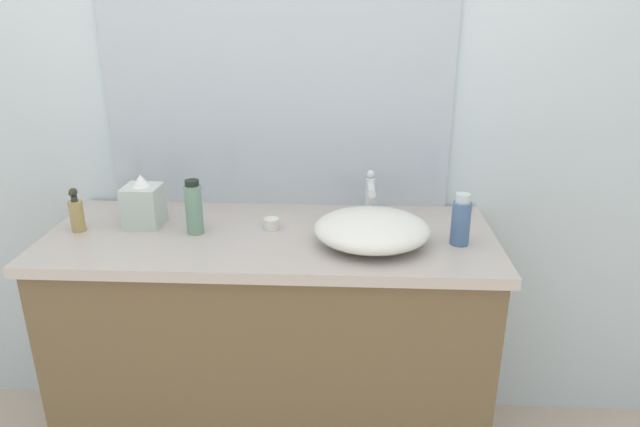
# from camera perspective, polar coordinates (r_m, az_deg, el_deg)

# --- Properties ---
(bathroom_wall_rear) EXTENTS (6.00, 0.06, 2.60)m
(bathroom_wall_rear) POSITION_cam_1_polar(r_m,az_deg,el_deg) (2.07, -4.72, 11.94)
(bathroom_wall_rear) COLOR silver
(bathroom_wall_rear) RESTS_ON ground
(vanity_counter) EXTENTS (1.46, 0.58, 0.90)m
(vanity_counter) POSITION_cam_1_polar(r_m,az_deg,el_deg) (2.08, -4.60, -13.44)
(vanity_counter) COLOR brown
(vanity_counter) RESTS_ON ground
(wall_mirror_panel) EXTENTS (1.22, 0.01, 1.09)m
(wall_mirror_panel) POSITION_cam_1_polar(r_m,az_deg,el_deg) (2.02, -4.38, 15.83)
(wall_mirror_panel) COLOR #B2BCC6
(wall_mirror_panel) RESTS_ON vanity_counter
(sink_basin) EXTENTS (0.36, 0.33, 0.10)m
(sink_basin) POSITION_cam_1_polar(r_m,az_deg,el_deg) (1.77, 5.22, -1.58)
(sink_basin) COLOR white
(sink_basin) RESTS_ON vanity_counter
(faucet) EXTENTS (0.03, 0.15, 0.18)m
(faucet) POSITION_cam_1_polar(r_m,az_deg,el_deg) (1.92, 5.07, 1.95)
(faucet) COLOR silver
(faucet) RESTS_ON vanity_counter
(soap_dispenser) EXTENTS (0.05, 0.05, 0.15)m
(soap_dispenser) POSITION_cam_1_polar(r_m,az_deg,el_deg) (2.02, -23.19, 0.02)
(soap_dispenser) COLOR tan
(soap_dispenser) RESTS_ON vanity_counter
(lotion_bottle) EXTENTS (0.06, 0.06, 0.16)m
(lotion_bottle) POSITION_cam_1_polar(r_m,az_deg,el_deg) (1.80, 13.92, -0.71)
(lotion_bottle) COLOR #496790
(lotion_bottle) RESTS_ON vanity_counter
(perfume_bottle) EXTENTS (0.05, 0.05, 0.18)m
(perfume_bottle) POSITION_cam_1_polar(r_m,az_deg,el_deg) (1.87, -12.51, 0.57)
(perfume_bottle) COLOR gray
(perfume_bottle) RESTS_ON vanity_counter
(tissue_box) EXTENTS (0.12, 0.12, 0.18)m
(tissue_box) POSITION_cam_1_polar(r_m,az_deg,el_deg) (1.99, -17.27, 0.95)
(tissue_box) COLOR #B9C5BA
(tissue_box) RESTS_ON vanity_counter
(candle_jar) EXTENTS (0.05, 0.05, 0.04)m
(candle_jar) POSITION_cam_1_polar(r_m,az_deg,el_deg) (1.89, -4.87, -1.03)
(candle_jar) COLOR silver
(candle_jar) RESTS_ON vanity_counter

